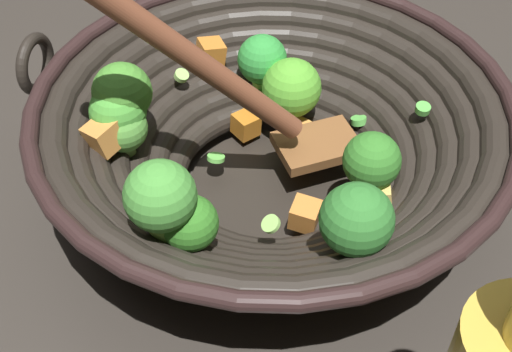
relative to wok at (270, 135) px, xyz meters
The scene contains 2 objects.
ground_plane 0.07m from the wok, behind, with size 4.00×4.00×0.00m, color #332D28.
wok is the anchor object (origin of this frame).
Camera 1 is at (0.28, 0.34, 0.46)m, focal length 49.17 mm.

